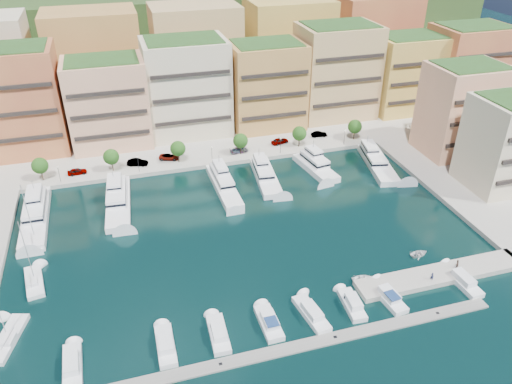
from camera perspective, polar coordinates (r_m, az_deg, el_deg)
The scene contains 57 objects.
ground at distance 100.07m, azimuth -1.22°, elevation -4.95°, with size 400.00×400.00×0.00m, color black.
north_quay at distance 153.59m, azimuth -7.44°, elevation 8.16°, with size 220.00×64.00×2.00m, color #9E998E.
hillside at distance 198.44m, azimuth -9.93°, elevation 13.21°, with size 240.00×40.00×58.00m, color #213B18.
south_pontoon at distance 78.03m, azimuth 2.71°, elevation -17.76°, with size 72.00×2.20×0.35m, color gray.
finger_pier at distance 95.95m, azimuth 20.31°, elevation -9.04°, with size 32.00×5.00×2.00m, color #9E998E.
apartment_1 at distance 139.64m, azimuth -25.38°, elevation 9.39°, with size 20.00×16.50×26.80m.
apartment_2 at distance 136.51m, azimuth -16.56°, elevation 9.76°, with size 20.00×15.50×22.80m.
apartment_3 at distance 139.19m, azimuth -7.92°, elevation 11.80°, with size 22.00×16.50×25.80m.
apartment_4 at distance 142.36m, azimuth 1.19°, elevation 12.08°, with size 20.00×15.50×23.80m.
apartment_5 at distance 151.45m, azimuth 9.15°, elevation 13.47°, with size 22.00×16.50×26.80m.
apartment_6 at distance 160.80m, azimuth 16.71°, elevation 12.85°, with size 20.00×15.50×22.80m.
apartment_7 at distance 170.46m, azimuth 22.98°, elevation 13.07°, with size 22.00×16.50×24.80m.
apartment_east_a at distance 136.79m, azimuth 22.47°, elevation 8.72°, with size 18.00×14.50×22.80m.
apartment_east_b at distance 124.84m, azimuth 27.17°, elevation 5.08°, with size 18.00×14.50×20.80m.
backblock_1 at distance 158.32m, azimuth -17.83°, elevation 13.81°, with size 26.00×18.00×30.00m, color tan.
backblock_2 at distance 160.39m, azimuth -6.79°, elevation 15.24°, with size 26.00×18.00×30.00m, color tan.
backblock_3 at distance 167.89m, azimuth 3.72°, elevation 16.08°, with size 26.00×18.00×30.00m, color #DEB551.
backblock_4 at distance 180.13m, azimuth 13.12°, elevation 16.40°, with size 26.00×18.00×30.00m, color #CC7F44.
tree_0 at distance 125.63m, azimuth -23.47°, elevation 2.77°, with size 3.80×3.80×5.65m.
tree_1 at distance 124.22m, azimuth -16.23°, elevation 3.87°, with size 3.80×3.80×5.65m.
tree_2 at distance 124.86m, azimuth -8.92°, elevation 4.92°, with size 3.80×3.80×5.65m.
tree_3 at distance 127.53m, azimuth -1.78°, elevation 5.87°, with size 3.80×3.80×5.65m.
tree_4 at distance 132.09m, azimuth 4.98°, elevation 6.68°, with size 3.80×3.80×5.65m.
tree_5 at distance 138.36m, azimuth 11.24°, elevation 7.34°, with size 3.80×3.80×5.65m.
lamppost_0 at distance 123.44m, azimuth -21.64°, elevation 2.20°, with size 0.30×0.30×4.20m.
lamppost_1 at distance 122.56m, azimuth -13.34°, elevation 3.44°, with size 0.30×0.30×4.20m.
lamppost_2 at distance 124.31m, azimuth -5.08°, elevation 4.60°, with size 0.30×0.30×4.20m.
lamppost_3 at distance 128.58m, azimuth 2.82°, elevation 5.61°, with size 0.30×0.30×4.20m.
lamppost_4 at distance 135.13m, azimuth 10.10°, elevation 6.45°, with size 0.30×0.30×4.20m.
yacht_0 at distance 114.19m, azimuth -23.90°, elevation -2.24°, with size 5.14×23.22×7.30m.
yacht_1 at distance 113.27m, azimuth -15.49°, elevation -0.87°, with size 6.35×21.62×7.30m.
yacht_3 at distance 115.61m, azimuth -3.78°, elevation 1.04°, with size 4.44×20.31×7.30m.
yacht_4 at distance 118.85m, azimuth 1.04°, elevation 1.93°, with size 6.44×18.37×7.30m.
yacht_5 at distance 124.02m, azimuth 6.74°, elevation 3.08°, with size 6.86×15.84×7.30m.
yacht_6 at distance 128.71m, azimuth 13.59°, elevation 3.47°, with size 8.81×20.97×7.30m.
cruiser_0 at distance 79.91m, azimuth -20.24°, elevation -18.19°, with size 2.82×8.33×2.55m.
cruiser_2 at distance 79.11m, azimuth -10.27°, elevation -16.91°, with size 2.73×8.09×2.55m.
cruiser_3 at distance 79.71m, azimuth -4.31°, elevation -15.90°, with size 2.97×7.96×2.55m.
cruiser_4 at distance 81.11m, azimuth 1.51°, elevation -14.75°, with size 2.84×7.63×2.66m.
cruiser_5 at distance 83.02m, azimuth 6.36°, elevation -13.67°, with size 3.76×8.98×2.55m.
cruiser_6 at distance 85.49m, azimuth 10.94°, elevation -12.55°, with size 3.02×7.55×2.55m.
cruiser_7 at distance 88.16m, azimuth 14.85°, elevation -11.52°, with size 3.48×8.41×2.66m.
cruiser_9 at distance 95.44m, azimuth 22.45°, elevation -9.37°, with size 3.01×9.00×2.55m.
sailboat_2 at distance 107.11m, azimuth -23.96°, elevation -5.12°, with size 3.84×8.34×13.20m.
sailboat_0 at distance 87.67m, azimuth -26.46°, elevation -14.85°, with size 5.49×10.19×13.20m.
sailboat_1 at distance 96.55m, azimuth -23.99°, elevation -9.43°, with size 4.09×9.07×13.20m.
tender_2 at distance 99.52m, azimuth 18.16°, elevation -6.71°, with size 2.57×3.59×0.74m, color silver.
tender_3 at distance 99.43m, azimuth 21.09°, elevation -7.36°, with size 1.33×1.54×0.81m, color beige.
tender_0 at distance 91.05m, azimuth 12.09°, elevation -9.66°, with size 2.69×3.77×0.78m, color white.
car_0 at distance 126.58m, azimuth -19.77°, elevation 2.23°, with size 1.79×4.44×1.51m, color gray.
car_1 at distance 126.53m, azimuth -13.39°, elevation 3.31°, with size 1.75×5.03×1.66m, color gray.
car_2 at distance 127.95m, azimuth -9.88°, elevation 3.98°, with size 2.34×5.08×1.41m, color gray.
car_3 at distance 129.67m, azimuth -1.98°, elevation 4.82°, with size 1.96×4.83×1.40m, color gray.
car_4 at distance 134.54m, azimuth 2.73°, elevation 5.86°, with size 1.93×4.81×1.64m, color gray.
car_5 at distance 139.67m, azimuth 7.23°, elevation 6.57°, with size 1.53×4.40×1.45m, color gray.
person_0 at distance 92.64m, azimuth 19.49°, elevation -9.06°, with size 0.56×0.37×1.53m, color #262C4D.
person_1 at distance 96.88m, azimuth 21.97°, elevation -7.62°, with size 0.81×0.63×1.66m, color #4C362E.
Camera 1 is at (-21.00, -78.48, 58.43)m, focal length 35.00 mm.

